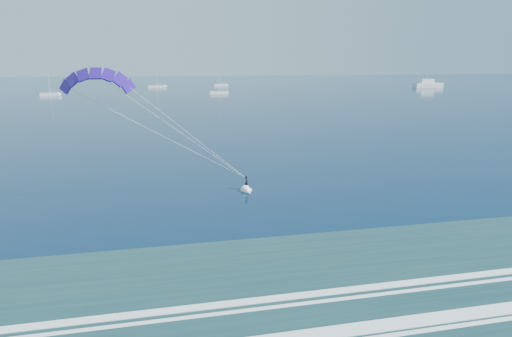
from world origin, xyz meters
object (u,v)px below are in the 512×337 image
at_px(sailboat_1, 50,94).
at_px(sailboat_3, 218,93).
at_px(kitesurfer_rig, 175,129).
at_px(motor_yacht, 428,84).
at_px(sailboat_4, 221,85).
at_px(sailboat_2, 157,86).

distance_m(sailboat_1, sailboat_3, 69.16).
xyz_separation_m(kitesurfer_rig, motor_yacht, (145.85, 180.50, -5.42)).
bearing_deg(sailboat_3, kitesurfer_rig, -99.79).
height_order(kitesurfer_rig, sailboat_3, kitesurfer_rig).
xyz_separation_m(sailboat_3, sailboat_4, (10.98, 66.52, -0.00)).
height_order(sailboat_1, sailboat_3, sailboat_3).
bearing_deg(sailboat_2, sailboat_3, -66.35).
height_order(sailboat_2, sailboat_4, sailboat_2).
xyz_separation_m(sailboat_1, sailboat_4, (79.97, 61.62, 0.00)).
bearing_deg(sailboat_1, kitesurfer_rig, -74.87).
xyz_separation_m(motor_yacht, sailboat_3, (-119.49, -27.74, -1.10)).
distance_m(kitesurfer_rig, sailboat_4, 222.53).
xyz_separation_m(sailboat_1, sailboat_2, (43.76, 52.73, 0.01)).
relative_size(sailboat_2, sailboat_3, 1.14).
bearing_deg(sailboat_3, sailboat_1, 175.94).
bearing_deg(sailboat_3, motor_yacht, 13.07).
bearing_deg(sailboat_1, motor_yacht, 6.91).
xyz_separation_m(motor_yacht, sailboat_1, (-188.48, -22.84, -1.10)).
bearing_deg(sailboat_4, sailboat_3, -99.37).
xyz_separation_m(kitesurfer_rig, sailboat_4, (37.33, 219.28, -6.51)).
distance_m(sailboat_3, sailboat_4, 67.42).
height_order(kitesurfer_rig, sailboat_4, kitesurfer_rig).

